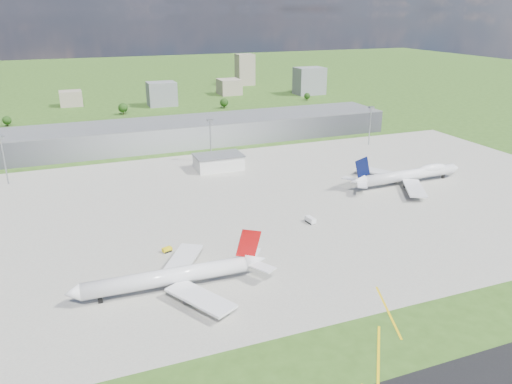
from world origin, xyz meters
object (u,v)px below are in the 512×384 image
object	(u,v)px
airliner_blue_quad	(410,175)
van_white_far	(395,175)
van_white_near	(310,220)
airliner_red_twin	(175,277)
tug_yellow	(167,250)

from	to	relation	value
airliner_blue_quad	van_white_far	distance (m)	12.08
airliner_blue_quad	van_white_near	size ratio (longest dim) A/B	12.59
airliner_red_twin	airliner_blue_quad	size ratio (longest dim) A/B	0.94
airliner_red_twin	airliner_blue_quad	distance (m)	148.85
airliner_red_twin	van_white_near	xyz separation A→B (m)	(65.61, 31.83, -3.42)
tug_yellow	van_white_far	world-z (taller)	van_white_far
airliner_red_twin	tug_yellow	distance (m)	27.78
airliner_blue_quad	airliner_red_twin	bearing A→B (deg)	-158.47
airliner_blue_quad	van_white_near	distance (m)	76.17
airliner_red_twin	tug_yellow	world-z (taller)	airliner_red_twin
tug_yellow	van_white_near	bearing A→B (deg)	-13.98
airliner_red_twin	tug_yellow	xyz separation A→B (m)	(3.07, 27.34, -3.83)
van_white_near	van_white_far	size ratio (longest dim) A/B	1.09
airliner_red_twin	van_white_near	distance (m)	73.00
tug_yellow	airliner_blue_quad	bearing A→B (deg)	-4.98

